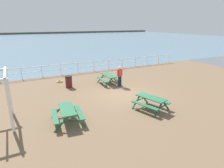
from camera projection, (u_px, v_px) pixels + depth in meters
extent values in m
cube|color=brown|center=(123.00, 96.00, 13.76)|extent=(30.00, 24.00, 0.20)
cube|color=slate|center=(35.00, 40.00, 58.45)|extent=(142.00, 90.00, 0.01)
cube|color=#4C4C47|center=(25.00, 34.00, 94.90)|extent=(142.00, 6.00, 1.80)
cube|color=white|center=(86.00, 62.00, 19.99)|extent=(23.00, 0.06, 0.06)
cube|color=white|center=(86.00, 67.00, 20.13)|extent=(23.00, 0.05, 0.05)
cylinder|color=white|center=(22.00, 74.00, 17.44)|extent=(0.07, 0.07, 1.05)
cylinder|color=white|center=(42.00, 72.00, 18.21)|extent=(0.07, 0.07, 1.05)
cylinder|color=white|center=(61.00, 70.00, 18.98)|extent=(0.07, 0.07, 1.05)
cylinder|color=white|center=(78.00, 68.00, 19.76)|extent=(0.07, 0.07, 1.05)
cylinder|color=white|center=(94.00, 66.00, 20.53)|extent=(0.07, 0.07, 1.05)
cylinder|color=white|center=(109.00, 65.00, 21.31)|extent=(0.07, 0.07, 1.05)
cylinder|color=white|center=(122.00, 63.00, 22.08)|extent=(0.07, 0.07, 1.05)
cylinder|color=white|center=(135.00, 62.00, 22.85)|extent=(0.07, 0.07, 1.05)
cylinder|color=white|center=(147.00, 61.00, 23.63)|extent=(0.07, 0.07, 1.05)
cylinder|color=white|center=(158.00, 60.00, 24.40)|extent=(0.07, 0.07, 1.05)
cylinder|color=white|center=(169.00, 58.00, 25.17)|extent=(0.07, 0.07, 1.05)
cube|color=#286B47|center=(109.00, 75.00, 16.09)|extent=(0.77, 1.82, 0.05)
cube|color=#286B47|center=(102.00, 80.00, 15.93)|extent=(0.33, 1.81, 0.04)
cube|color=#286B47|center=(115.00, 78.00, 16.43)|extent=(0.33, 1.81, 0.04)
cube|color=#1E5035|center=(101.00, 78.00, 16.72)|extent=(0.79, 0.11, 0.79)
cube|color=#1E5035|center=(109.00, 77.00, 17.03)|extent=(0.79, 0.11, 0.79)
cube|color=#1E5035|center=(105.00, 77.00, 16.86)|extent=(1.50, 0.12, 0.04)
cube|color=#1E5035|center=(108.00, 83.00, 15.38)|extent=(0.79, 0.11, 0.79)
cube|color=#1E5035|center=(117.00, 81.00, 15.68)|extent=(0.79, 0.11, 0.79)
cube|color=#1E5035|center=(113.00, 81.00, 15.51)|extent=(1.50, 0.12, 0.04)
cube|color=#286B47|center=(67.00, 109.00, 9.76)|extent=(0.91, 1.87, 0.05)
cube|color=#286B47|center=(55.00, 116.00, 9.65)|extent=(0.47, 1.82, 0.04)
cube|color=#286B47|center=(79.00, 112.00, 10.06)|extent=(0.47, 1.82, 0.04)
cube|color=#1E5035|center=(59.00, 110.00, 10.45)|extent=(0.80, 0.17, 0.79)
cube|color=#1E5035|center=(72.00, 108.00, 10.70)|extent=(0.80, 0.17, 0.79)
cube|color=#1E5035|center=(65.00, 109.00, 10.56)|extent=(1.50, 0.24, 0.04)
cube|color=#1E5035|center=(62.00, 124.00, 9.05)|extent=(0.80, 0.17, 0.79)
cube|color=#1E5035|center=(78.00, 121.00, 9.30)|extent=(0.80, 0.17, 0.79)
cube|color=#1E5035|center=(70.00, 122.00, 9.17)|extent=(1.50, 0.24, 0.04)
cube|color=#286B47|center=(151.00, 98.00, 11.24)|extent=(1.19, 1.93, 0.05)
cube|color=#286B47|center=(144.00, 105.00, 10.92)|extent=(0.77, 1.80, 0.04)
cube|color=#286B47|center=(157.00, 100.00, 11.75)|extent=(0.77, 1.80, 0.04)
cube|color=#1E5035|center=(136.00, 101.00, 11.64)|extent=(0.78, 0.30, 0.79)
cube|color=#1E5035|center=(144.00, 98.00, 12.14)|extent=(0.78, 0.30, 0.79)
cube|color=#1E5035|center=(140.00, 99.00, 11.88)|extent=(1.45, 0.49, 0.04)
cube|color=#1E5035|center=(159.00, 109.00, 10.57)|extent=(0.78, 0.30, 0.79)
cube|color=#1E5035|center=(166.00, 105.00, 11.07)|extent=(0.78, 0.30, 0.79)
cube|color=#1E5035|center=(162.00, 107.00, 10.81)|extent=(1.45, 0.49, 0.04)
cylinder|color=#1E2338|center=(119.00, 82.00, 15.49)|extent=(0.14, 0.14, 0.85)
cylinder|color=#1E2338|center=(121.00, 81.00, 15.59)|extent=(0.14, 0.14, 0.85)
cube|color=red|center=(120.00, 73.00, 15.32)|extent=(0.37, 0.27, 0.58)
cylinder|color=red|center=(118.00, 73.00, 15.19)|extent=(0.09, 0.09, 0.52)
cylinder|color=red|center=(122.00, 72.00, 15.44)|extent=(0.09, 0.09, 0.52)
sphere|color=beige|center=(120.00, 68.00, 15.20)|extent=(0.23, 0.23, 0.23)
cube|color=white|center=(9.00, 93.00, 10.58)|extent=(0.12, 0.12, 2.50)
cube|color=white|center=(10.00, 107.00, 8.72)|extent=(0.12, 0.12, 2.50)
cube|color=white|center=(5.00, 74.00, 9.26)|extent=(0.14, 2.44, 0.12)
cube|color=white|center=(5.00, 72.00, 9.22)|extent=(0.10, 2.56, 0.04)
cylinder|color=#591E19|center=(69.00, 82.00, 15.27)|extent=(0.52, 0.52, 0.85)
cylinder|color=black|center=(68.00, 77.00, 15.13)|extent=(0.55, 0.55, 0.10)
torus|color=tan|center=(60.00, 81.00, 16.80)|extent=(0.55, 0.55, 0.11)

